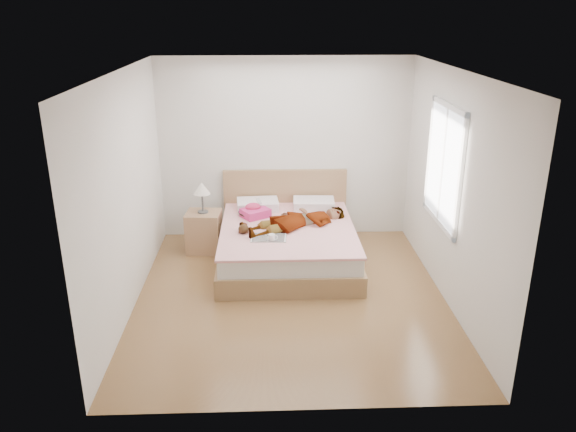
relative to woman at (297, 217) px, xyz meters
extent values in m
plane|color=#54341A|center=(-0.12, -1.03, -0.61)|extent=(4.00, 4.00, 0.00)
imported|color=white|center=(0.00, 0.00, 0.00)|extent=(1.61, 1.18, 0.21)
ellipsoid|color=black|center=(-0.57, 0.45, -0.06)|extent=(0.48, 0.57, 0.08)
cube|color=silver|center=(-0.50, 0.40, 0.10)|extent=(0.09, 0.11, 0.06)
plane|color=white|center=(-0.12, -1.03, 1.99)|extent=(4.00, 4.00, 0.00)
plane|color=beige|center=(-0.12, 0.97, 0.69)|extent=(3.60, 0.00, 3.60)
plane|color=silver|center=(-0.12, -3.03, 0.69)|extent=(3.60, 0.00, 3.60)
plane|color=silver|center=(-1.92, -1.03, 0.69)|extent=(0.00, 4.00, 4.00)
plane|color=silver|center=(1.68, -1.03, 0.69)|extent=(0.00, 4.00, 4.00)
cube|color=white|center=(1.65, -0.73, 0.89)|extent=(0.02, 1.10, 1.30)
cube|color=silver|center=(1.65, -1.31, 0.89)|extent=(0.04, 0.06, 1.42)
cube|color=silver|center=(1.65, -0.15, 0.89)|extent=(0.04, 0.06, 1.42)
cube|color=silver|center=(1.65, -0.73, 0.21)|extent=(0.04, 1.22, 0.06)
cube|color=silver|center=(1.65, -0.73, 1.57)|extent=(0.04, 1.22, 0.06)
cube|color=silver|center=(1.65, -0.73, 0.89)|extent=(0.03, 0.04, 1.30)
cube|color=olive|center=(-0.12, -0.08, -0.48)|extent=(1.78, 2.08, 0.26)
cube|color=silver|center=(-0.12, -0.08, -0.24)|extent=(1.70, 2.00, 0.22)
cube|color=white|center=(-0.12, -0.08, -0.12)|extent=(1.74, 2.04, 0.03)
cube|color=brown|center=(-0.12, 0.93, -0.11)|extent=(1.80, 0.07, 1.00)
cube|color=white|center=(-0.52, 0.64, -0.04)|extent=(0.61, 0.44, 0.13)
cube|color=white|center=(0.28, 0.64, -0.04)|extent=(0.60, 0.43, 0.13)
cube|color=#D43988|center=(-0.55, 0.32, -0.05)|extent=(0.45, 0.43, 0.12)
ellipsoid|color=#DE3C5F|center=(-0.58, 0.36, 0.03)|extent=(0.24, 0.20, 0.11)
cube|color=white|center=(-0.38, -0.46, -0.10)|extent=(0.45, 0.31, 0.01)
cube|color=silver|center=(-0.49, -0.45, -0.09)|extent=(0.23, 0.30, 0.02)
cube|color=#292929|center=(-0.26, -0.46, -0.09)|extent=(0.23, 0.30, 0.02)
cylinder|color=white|center=(-0.34, -0.55, -0.06)|extent=(0.09, 0.09, 0.09)
torus|color=silver|center=(-0.29, -0.55, -0.06)|extent=(0.07, 0.02, 0.07)
cylinder|color=black|center=(-0.34, -0.55, -0.02)|extent=(0.07, 0.07, 0.00)
ellipsoid|color=black|center=(-0.69, -0.27, -0.05)|extent=(0.14, 0.16, 0.11)
ellipsoid|color=beige|center=(-0.69, -0.28, -0.04)|extent=(0.08, 0.08, 0.06)
sphere|color=black|center=(-0.69, -0.19, -0.04)|extent=(0.09, 0.09, 0.09)
sphere|color=#FAA3BB|center=(-0.72, -0.16, -0.02)|extent=(0.03, 0.03, 0.03)
sphere|color=pink|center=(-0.66, -0.16, -0.02)|extent=(0.03, 0.03, 0.03)
ellipsoid|color=black|center=(-0.74, -0.30, -0.07)|extent=(0.03, 0.05, 0.03)
ellipsoid|color=black|center=(-0.64, -0.31, -0.07)|extent=(0.03, 0.05, 0.03)
cube|color=olive|center=(-1.27, 0.37, -0.33)|extent=(0.50, 0.45, 0.57)
cylinder|color=#505050|center=(-1.27, 0.37, -0.04)|extent=(0.16, 0.16, 0.02)
cylinder|color=#484848|center=(-1.27, 0.37, 0.11)|extent=(0.03, 0.03, 0.29)
cone|color=white|center=(-1.27, 0.37, 0.30)|extent=(0.24, 0.24, 0.17)
camera|label=1|loc=(-0.38, -6.90, 2.59)|focal=35.00mm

